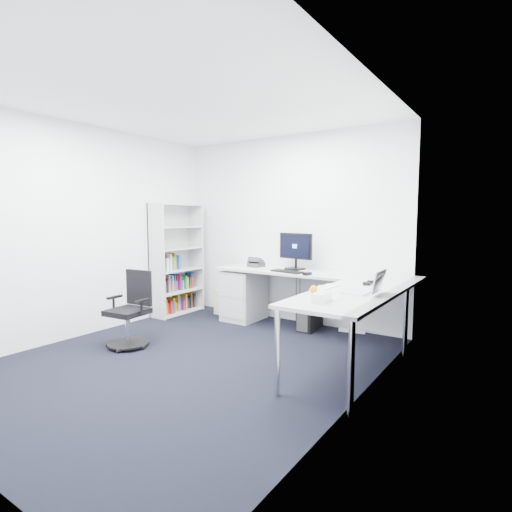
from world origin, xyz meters
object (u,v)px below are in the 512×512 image
Objects in this scene: monitor at (295,251)px; l_desk at (297,306)px; laptop at (358,280)px; bookshelf at (177,259)px; task_chair at (127,310)px.

l_desk is at bearing -48.35° from monitor.
monitor is 1.60× the size of laptop.
bookshelf reaches higher than monitor.
monitor is 1.75m from laptop.
l_desk is 2.23m from bookshelf.
laptop reaches higher than l_desk.
laptop is (3.20, -0.75, 0.05)m from bookshelf.
bookshelf is at bearing 165.90° from laptop.
bookshelf is 3.19× the size of monitor.
task_chair is at bearing -65.23° from bookshelf.
task_chair is (-1.48, -1.46, 0.05)m from l_desk.
bookshelf is at bearing -158.84° from monitor.
monitor is at bearing 122.40° from l_desk.
bookshelf is 3.29m from laptop.
task_chair is 2.34m from monitor.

